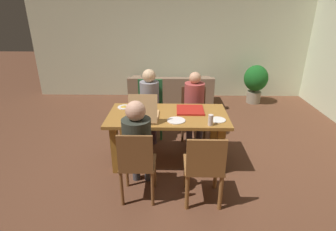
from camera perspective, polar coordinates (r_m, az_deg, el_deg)
The scene contains 19 objects.
ground_plane at distance 4.05m, azimuth -0.03°, elevation -9.58°, with size 20.00×20.00×0.00m, color brown.
back_wall at distance 6.64m, azimuth 0.59°, elevation 16.41°, with size 6.75×0.12×2.87m, color beige.
dining_table at distance 3.76m, azimuth -0.03°, elevation -1.61°, with size 1.68×0.87×0.75m.
chair_0 at distance 4.62m, azimuth 5.49°, elevation 1.23°, with size 0.44×0.41×0.87m.
person_0 at distance 4.41m, azimuth 5.71°, elevation 3.08°, with size 0.33×0.53×1.17m.
chair_1 at distance 4.66m, azimuth -3.85°, elevation 2.33°, with size 0.45×0.41×0.98m.
person_1 at distance 4.46m, azimuth -4.06°, elevation 3.64°, with size 0.32×0.51×1.20m.
chair_2 at distance 3.05m, azimuth -6.72°, elevation -10.21°, with size 0.40×0.40×0.92m.
person_2 at distance 3.07m, azimuth -6.54°, elevation -5.46°, with size 0.33×0.54×1.23m.
chair_3 at distance 3.04m, azimuth 7.78°, elevation -11.14°, with size 0.44×0.45×0.90m.
pizza_box_0 at distance 3.59m, azimuth -5.06°, elevation 0.36°, with size 0.37×0.48×0.38m.
pizza_box_1 at distance 3.84m, azimuth 4.80°, elevation 1.20°, with size 0.39×0.39×0.02m.
plate_0 at distance 3.57m, azimuth 10.71°, elevation -0.94°, with size 0.21×0.21×0.01m.
plate_1 at distance 3.49m, azimuth 1.78°, elevation -1.08°, with size 0.24×0.24×0.01m.
plate_2 at distance 4.00m, azimuth -9.40°, elevation 1.86°, with size 0.20×0.20×0.03m.
drinking_glass_0 at distance 3.96m, azimuth -4.15°, elevation 2.82°, with size 0.06×0.06×0.14m, color silver.
drinking_glass_1 at distance 3.39m, azimuth 9.19°, elevation -0.98°, with size 0.07×0.07×0.14m, color silver.
couch at distance 6.11m, azimuth 0.65°, elevation 4.65°, with size 1.86×0.89×0.73m.
potted_plant at distance 6.54m, azimuth 18.40°, elevation 7.13°, with size 0.55×0.55×0.90m.
Camera 1 is at (0.07, -3.42, 2.16)m, focal length 28.22 mm.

